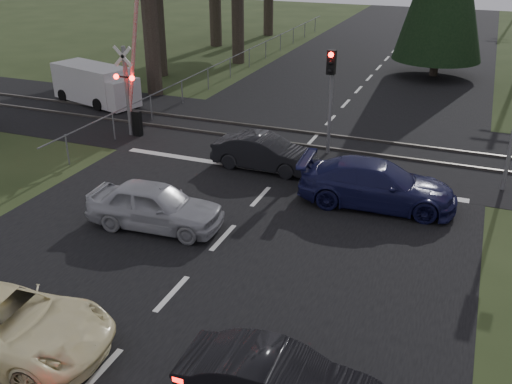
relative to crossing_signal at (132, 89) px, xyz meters
The scene contains 14 objects.
ground 12.37m from the crossing_signal, 53.38° to the right, with size 120.00×120.00×0.00m, color #2A3819.
road 7.56m from the crossing_signal, ahead, with size 14.00×100.00×0.01m, color black.
rail_corridor 7.88m from the crossing_signal, 16.92° to the left, with size 120.00×8.00×0.01m, color black.
stop_line 7.72m from the crossing_signal, 12.30° to the right, with size 13.00×0.35×0.00m, color silver.
rail_near 7.68m from the crossing_signal, 11.00° to the left, with size 120.00×0.12×0.10m, color #59544C.
rail_far 8.13m from the crossing_signal, 22.50° to the left, with size 120.00×0.12×0.10m, color #59544C.
crossing_signal is the anchor object (origin of this frame).
traffic_signal_center 8.36m from the crossing_signal, ahead, with size 0.32×0.48×4.10m.
fence_left 12.89m from the crossing_signal, 92.37° to the left, with size 0.10×36.00×1.20m, color slate, non-canonical shape.
cream_coupe 13.88m from the crossing_signal, 68.80° to the right, with size 2.23×4.83×1.34m, color #FFF2B6.
silver_car 8.70m from the crossing_signal, 53.30° to the right, with size 1.64×4.07×1.39m, color #A5A6AD.
blue_sedan 11.42m from the crossing_signal, 15.19° to the right, with size 2.03×4.99×1.45m, color #161844.
dark_car_far 6.82m from the crossing_signal, 12.50° to the right, with size 1.34×3.85×1.27m, color black.
white_van 5.88m from the crossing_signal, 141.30° to the left, with size 5.14×2.97×1.90m.
Camera 1 is at (6.22, -10.03, 8.13)m, focal length 40.00 mm.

